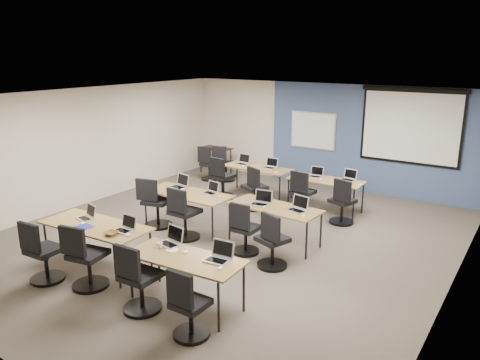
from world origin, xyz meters
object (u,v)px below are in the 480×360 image
Objects in this scene: laptop_5 at (211,190)px; spare_chair_a at (224,167)px; task_chair_2 at (138,284)px; laptop_7 at (298,207)px; task_chair_9 at (254,192)px; task_chair_6 at (244,233)px; task_chair_0 at (42,257)px; training_table_front_left at (95,227)px; laptop_2 at (171,240)px; laptop_0 at (87,215)px; laptop_1 at (125,227)px; task_chair_8 at (221,181)px; laptop_10 at (316,174)px; utility_table at (216,151)px; training_table_mid_right at (275,209)px; laptop_4 at (180,184)px; spare_chair_b at (208,166)px; training_table_back_left at (257,169)px; task_chair_7 at (272,245)px; task_chair_1 at (85,262)px; task_chair_4 at (155,207)px; training_table_back_right at (326,182)px; laptop_11 at (349,177)px; training_table_front_right at (185,260)px; whiteboard at (313,131)px; training_table_mid_left at (187,195)px; laptop_8 at (243,162)px; laptop_3 at (219,256)px; task_chair_10 at (301,197)px; laptop_9 at (270,165)px.

spare_chair_a reaches higher than laptop_5.
laptop_5 is at bearing 107.58° from task_chair_2.
laptop_7 is 2.33m from task_chair_9.
task_chair_6 is 0.96× the size of task_chair_9.
training_table_front_left is at bearing 70.36° from task_chair_0.
task_chair_9 is (-0.92, 3.82, -0.37)m from laptop_2.
laptop_0 is 5.51m from spare_chair_a.
laptop_5 is 0.30× the size of task_chair_9.
task_chair_8 is at bearing 107.58° from laptop_1.
utility_table is at bearing 154.72° from laptop_10.
task_chair_2 is 2.42m from task_chair_6.
laptop_0 reaches higher than training_table_mid_right.
laptop_4 reaches higher than spare_chair_b.
training_table_front_left is 5.62m from spare_chair_b.
laptop_0 is 1.01× the size of laptop_10.
task_chair_2 is at bearing -72.14° from training_table_back_left.
task_chair_9 reaches higher than spare_chair_b.
training_table_mid_right is 1.07m from task_chair_7.
laptop_1 is 0.30× the size of task_chair_1.
task_chair_4 is (-2.45, -0.59, -0.25)m from training_table_mid_right.
training_table_mid_right is at bearing -92.26° from training_table_back_right.
training_table_mid_right is 3.43m from task_chair_1.
laptop_11 is at bearing 88.39° from laptop_2.
utility_table is at bearing 119.51° from training_table_front_right.
training_table_back_right is 1.62× the size of task_chair_8.
whiteboard reaches higher than laptop_10.
training_table_back_right is 5.50× the size of laptop_5.
laptop_4 is (-0.38, 0.22, 0.11)m from training_table_mid_left.
training_table_front_right is 5.61m from laptop_8.
laptop_1 is at bearing 174.01° from laptop_3.
laptop_11 is (1.82, 1.05, 0.37)m from task_chair_9.
laptop_10 is at bearing 80.62° from laptop_0.
laptop_0 is 0.29× the size of task_chair_8.
task_chair_0 reaches higher than task_chair_10.
task_chair_0 reaches higher than laptop_7.
task_chair_1 is 7.20m from utility_table.
laptop_0 reaches higher than training_table_front_right.
laptop_4 is at bearing 102.83° from laptop_0.
laptop_1 is 0.30× the size of task_chair_2.
training_table_front_right is 0.54m from laptop_2.
task_chair_10 is 1.03× the size of spare_chair_a.
task_chair_2 reaches higher than laptop_8.
training_table_back_right is 1.61× the size of task_chair_1.
task_chair_10 is (1.96, 5.03, -0.00)m from task_chair_0.
utility_table is at bearing 172.61° from laptop_11.
training_table_back_right is 0.52m from laptop_11.
laptop_7 reaches higher than training_table_front_left.
laptop_8 is (-0.44, 2.70, 0.11)m from training_table_mid_left.
training_table_mid_right is at bearing 81.19° from task_chair_2.
laptop_9 is 1.92m from spare_chair_a.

